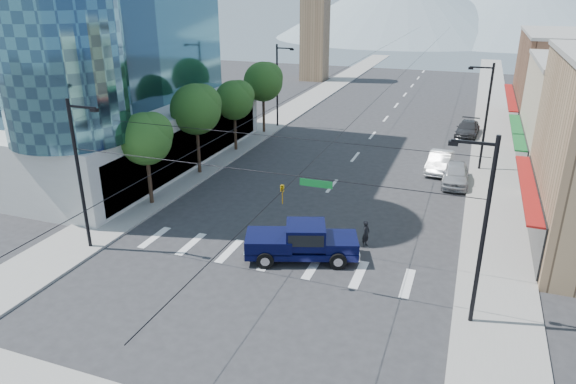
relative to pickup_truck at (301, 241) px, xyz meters
name	(u,v)px	position (x,y,z in m)	size (l,w,h in m)	color
ground	(264,272)	(-1.47, -2.08, -1.14)	(160.00, 160.00, 0.00)	#28282B
sidewalk_left	(297,107)	(-13.47, 37.92, -1.06)	(4.00, 120.00, 0.15)	gray
sidewalk_right	(493,123)	(10.53, 37.92, -1.06)	(4.00, 120.00, 0.15)	gray
clock_tower	(315,14)	(-17.97, 59.92, 9.51)	(4.80, 4.80, 20.40)	#8C6B4C
mountain_left	(404,1)	(-16.47, 147.92, 9.86)	(80.00, 80.00, 22.00)	gray
mountain_right	(522,8)	(18.53, 157.92, 7.86)	(90.00, 90.00, 18.00)	gray
tree_near	(148,137)	(-12.54, 4.02, 3.86)	(3.65, 3.64, 6.71)	black
tree_midnear	(198,108)	(-12.54, 11.02, 4.46)	(4.09, 4.09, 7.52)	black
tree_midfar	(236,99)	(-12.54, 18.02, 3.86)	(3.65, 3.64, 6.71)	black
tree_far	(265,80)	(-12.54, 25.02, 4.46)	(4.09, 4.09, 7.52)	black
signal_rig	(258,201)	(-1.27, -3.08, 3.51)	(21.80, 0.20, 9.00)	black
lamp_pole_nw	(278,83)	(-12.13, 27.92, 3.80)	(2.00, 0.25, 9.00)	black
lamp_pole_ne	(485,113)	(9.20, 19.92, 3.80)	(2.00, 0.25, 9.00)	black
pickup_truck	(301,241)	(0.00, 0.00, 0.00)	(6.81, 4.23, 2.18)	black
pedestrian	(366,234)	(3.14, 2.83, -0.31)	(0.60, 0.40, 1.65)	black
parked_car_near	(456,174)	(7.57, 15.68, -0.29)	(2.01, 4.99, 1.70)	#ADAFB2
parked_car_mid	(440,162)	(6.13, 18.55, -0.31)	(1.74, 4.99, 1.64)	silver
parked_car_far	(468,129)	(7.93, 31.12, -0.37)	(2.16, 5.30, 1.54)	#323235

